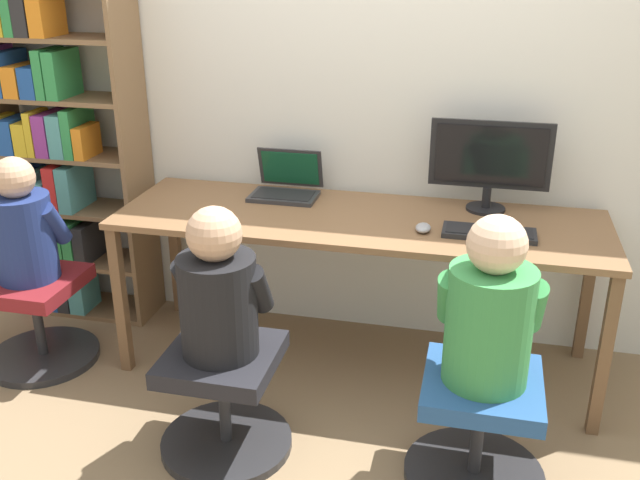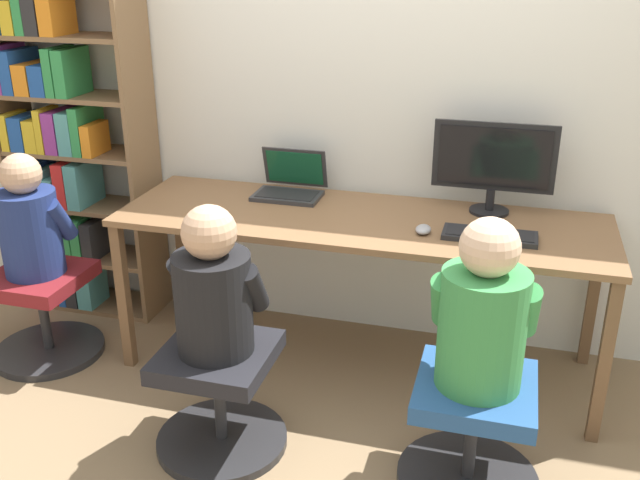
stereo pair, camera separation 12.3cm
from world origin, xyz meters
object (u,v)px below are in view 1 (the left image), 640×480
person_at_laptop (218,291)px  office_chair_left (478,427)px  bookshelf (53,159)px  person_near_shelf (23,227)px  office_chair_side (37,317)px  laptop (286,187)px  person_at_monitor (490,312)px  office_chair_right (224,397)px  desktop_monitor (490,162)px  keyboard (489,233)px

person_at_laptop → office_chair_left: bearing=2.0°
bookshelf → person_near_shelf: bearing=-74.1°
office_chair_left → bookshelf: bookshelf is taller
person_at_laptop → office_chair_side: person_at_laptop is taller
laptop → person_at_laptop: bearing=-89.7°
person_at_monitor → person_near_shelf: (-2.13, 0.39, -0.02)m
person_at_monitor → person_at_laptop: bearing=-177.8°
office_chair_left → person_near_shelf: size_ratio=0.91×
office_chair_right → person_at_monitor: person_at_monitor is taller
office_chair_left → desktop_monitor: bearing=92.4°
keyboard → person_near_shelf: person_near_shelf is taller
keyboard → person_at_monitor: bearing=-88.4°
laptop → person_near_shelf: size_ratio=0.55×
office_chair_left → person_near_shelf: bearing=169.6°
desktop_monitor → person_near_shelf: (-2.09, -0.56, -0.29)m
office_chair_left → office_chair_side: bearing=169.7°
person_at_laptop → bookshelf: size_ratio=0.33×
laptop → keyboard: bearing=-17.3°
office_chair_right → person_at_monitor: bearing=2.4°
desktop_monitor → office_chair_right: bearing=-134.4°
keyboard → office_chair_side: (-2.11, -0.24, -0.55)m
person_at_laptop → bookshelf: 1.61m
person_near_shelf → person_at_monitor: bearing=-10.3°
desktop_monitor → person_at_laptop: 1.41m
bookshelf → person_near_shelf: (0.15, -0.53, -0.17)m
bookshelf → office_chair_side: bearing=-74.2°
office_chair_left → person_near_shelf: 2.22m
person_near_shelf → keyboard: bearing=6.4°
office_chair_left → person_at_monitor: bearing=90.0°
office_chair_right → person_at_monitor: 1.12m
desktop_monitor → keyboard: size_ratio=1.39×
person_at_monitor → person_near_shelf: 2.16m
person_near_shelf → office_chair_right: bearing=-20.8°
desktop_monitor → bookshelf: (-2.24, -0.02, -0.12)m
desktop_monitor → person_at_monitor: size_ratio=0.86×
person_at_monitor → person_at_laptop: 1.00m
office_chair_right → office_chair_side: bearing=159.3°
desktop_monitor → person_at_laptop: bearing=-134.5°
laptop → person_near_shelf: 1.25m
person_at_laptop → office_chair_side: (-1.13, 0.42, -0.47)m
laptop → person_near_shelf: bearing=-154.1°
office_chair_side → person_near_shelf: 0.47m
keyboard → office_chair_left: bearing=-88.4°
person_at_monitor → office_chair_right: bearing=-177.6°
keyboard → office_chair_right: keyboard is taller
keyboard → bookshelf: 2.29m
laptop → person_at_laptop: 0.97m
bookshelf → person_near_shelf: 0.58m
person_at_monitor → person_at_laptop: person_at_monitor is taller
person_at_monitor → office_chair_side: person_at_monitor is taller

